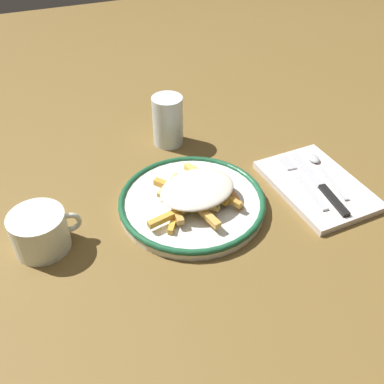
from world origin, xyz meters
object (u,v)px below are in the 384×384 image
(plate, at_px, (192,202))
(water_glass, at_px, (168,121))
(fork, at_px, (302,181))
(knife, at_px, (322,187))
(spoon, at_px, (321,168))
(fries_heap, at_px, (196,191))
(napkin, at_px, (317,185))
(coffee_mug, at_px, (40,231))

(plate, distance_m, water_glass, 0.23)
(fork, bearing_deg, plate, 172.99)
(knife, distance_m, spoon, 0.06)
(fries_heap, bearing_deg, spoon, -0.11)
(napkin, distance_m, coffee_mug, 0.53)
(spoon, xyz_separation_m, water_glass, (-0.25, 0.23, 0.04))
(plate, xyz_separation_m, fries_heap, (0.01, -0.00, 0.03))
(plate, bearing_deg, napkin, -8.98)
(spoon, height_order, coffee_mug, coffee_mug)
(napkin, distance_m, fork, 0.03)
(napkin, bearing_deg, knife, -94.40)
(plate, bearing_deg, fork, -7.01)
(fries_heap, height_order, spoon, fries_heap)
(knife, bearing_deg, water_glass, 127.18)
(fries_heap, relative_size, knife, 0.91)
(fries_heap, relative_size, spoon, 1.25)
(knife, xyz_separation_m, spoon, (0.03, 0.05, 0.00))
(napkin, bearing_deg, fries_heap, 171.87)
(plate, height_order, napkin, plate)
(knife, bearing_deg, fries_heap, 167.55)
(plate, height_order, water_glass, water_glass)
(water_glass, bearing_deg, knife, -52.82)
(coffee_mug, bearing_deg, knife, -6.62)
(fries_heap, xyz_separation_m, knife, (0.24, -0.05, -0.02))
(fries_heap, bearing_deg, coffee_mug, 178.59)
(fork, bearing_deg, coffee_mug, 176.57)
(fries_heap, relative_size, coffee_mug, 1.61)
(coffee_mug, bearing_deg, water_glass, 36.16)
(fork, bearing_deg, water_glass, 126.88)
(fork, xyz_separation_m, knife, (0.03, -0.03, 0.00))
(fries_heap, xyz_separation_m, spoon, (0.28, -0.00, -0.02))
(fries_heap, bearing_deg, fork, -6.00)
(knife, distance_m, water_glass, 0.36)
(fork, relative_size, knife, 0.84)
(fork, xyz_separation_m, coffee_mug, (-0.50, 0.03, 0.02))
(napkin, height_order, fork, fork)
(fork, height_order, spoon, spoon)
(knife, relative_size, spoon, 1.38)
(napkin, distance_m, knife, 0.02)
(plate, xyz_separation_m, fork, (0.22, -0.03, 0.00))
(knife, bearing_deg, fork, 129.55)
(napkin, height_order, spoon, spoon)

